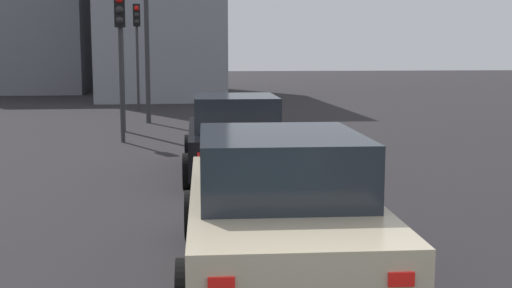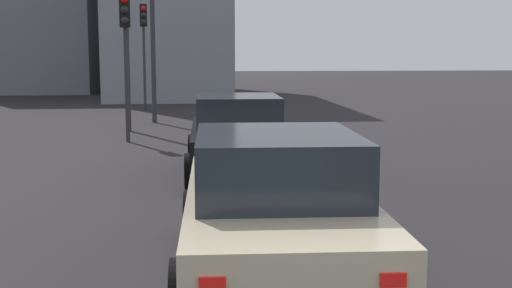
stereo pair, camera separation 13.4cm
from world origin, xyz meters
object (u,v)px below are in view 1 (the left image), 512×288
object	(u,v)px
car_black_lead	(235,137)
traffic_light_near_left	(137,35)
car_beige_second	(278,207)
traffic_light_near_right	(120,35)

from	to	relation	value
car_black_lead	traffic_light_near_left	xyz separation A→B (m)	(14.74, 2.77, 2.35)
car_beige_second	car_black_lead	bearing A→B (deg)	1.74
car_beige_second	traffic_light_near_left	bearing A→B (deg)	9.49
car_black_lead	traffic_light_near_right	bearing A→B (deg)	28.61
car_beige_second	traffic_light_near_right	bearing A→B (deg)	15.12
traffic_light_near_right	car_black_lead	bearing A→B (deg)	23.45
car_black_lead	car_beige_second	xyz separation A→B (m)	(-5.98, 0.02, 0.00)
car_beige_second	traffic_light_near_left	size ratio (longest dim) A/B	1.08
car_beige_second	traffic_light_near_left	distance (m)	21.03
car_black_lead	traffic_light_near_left	distance (m)	15.18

